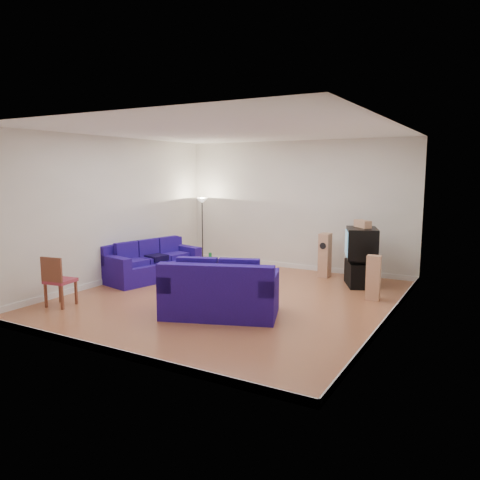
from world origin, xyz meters
The scene contains 16 objects.
room centered at (0.00, 0.00, 1.54)m, with size 6.01×6.51×3.21m.
sofa_three_seat centered at (-2.44, 0.57, 0.31)m, with size 1.42×2.35×0.85m.
sofa_loveseat centered at (0.41, -1.03, 0.37)m, with size 2.18×1.67×0.96m.
coffee_table centered at (-0.88, 0.95, 0.30)m, with size 1.08×0.82×0.35m.
bottle centered at (-1.11, 1.01, 0.50)m, with size 0.07×0.07×0.30m, color #197233.
tissue_box centered at (-0.88, 0.84, 0.39)m, with size 0.21×0.11×0.08m, color green.
red_canister centered at (-0.69, 0.99, 0.43)m, with size 0.11×0.11×0.15m, color red.
remote centered at (-0.47, 0.83, 0.36)m, with size 0.14×0.05×0.02m, color black.
tv_stand centered at (1.90, 2.26, 0.26)m, with size 0.86×0.48×0.53m, color black.
av_receiver centered at (1.95, 2.23, 0.57)m, with size 0.38×0.31×0.09m, color black.
television centered at (1.95, 2.21, 0.94)m, with size 0.87×1.00×0.65m.
centre_speaker centered at (1.93, 2.32, 1.34)m, with size 0.44×0.18×0.16m, color tan.
speaker_left centered at (0.98, 2.70, 0.52)m, with size 0.24×0.32×1.03m.
speaker_right centered at (2.45, 1.25, 0.44)m, with size 0.28×0.22×0.87m.
floor_lamp centered at (-2.45, 2.70, 1.45)m, with size 0.30×0.30×1.75m.
dining_chair centered at (-2.44, -2.03, 0.53)m, with size 0.51×0.51×0.94m.
Camera 1 is at (4.51, -7.61, 2.47)m, focal length 35.00 mm.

